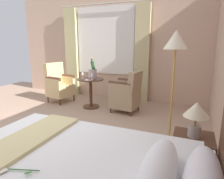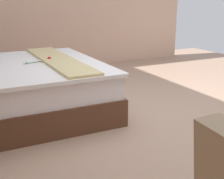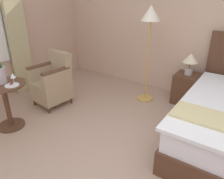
# 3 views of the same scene
# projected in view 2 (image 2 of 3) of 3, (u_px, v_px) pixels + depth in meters

# --- Properties ---
(ground_plane) EXTENTS (7.89, 7.89, 0.00)m
(ground_plane) POSITION_uv_depth(u_px,v_px,m) (157.00, 119.00, 3.63)
(ground_plane) COLOR tan
(bed) EXTENTS (1.99, 2.17, 1.24)m
(bed) POSITION_uv_depth(u_px,v_px,m) (4.00, 87.00, 3.64)
(bed) COLOR #503020
(bed) RESTS_ON ground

